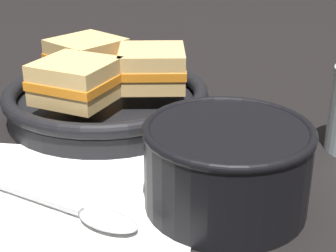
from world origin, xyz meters
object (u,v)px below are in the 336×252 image
sandwich_near_left (87,57)px  sandwich_far_left (152,67)px  spoon (85,213)px  sandwich_near_right (76,81)px  skillet (106,101)px  soup_bowl (227,162)px

sandwich_near_left → sandwich_far_left: bearing=-11.6°
spoon → sandwich_near_right: 0.19m
sandwich_near_right → skillet: bearing=80.0°
spoon → sandwich_far_left: bearing=106.6°
soup_bowl → spoon: bearing=-151.8°
spoon → sandwich_near_right: bearing=129.5°
spoon → skillet: skillet is taller
spoon → sandwich_near_right: size_ratio=1.86×
spoon → sandwich_far_left: (-0.02, 0.23, 0.06)m
sandwich_near_left → sandwich_far_left: 0.10m
sandwich_near_right → sandwich_far_left: size_ratio=0.90×
sandwich_near_right → sandwich_far_left: (0.06, 0.07, 0.00)m
skillet → spoon: bearing=-71.3°
skillet → sandwich_near_right: bearing=-100.0°
spoon → skillet: bearing=120.7°
soup_bowl → sandwich_near_right: (-0.19, 0.10, 0.02)m
skillet → sandwich_far_left: sandwich_far_left is taller
soup_bowl → sandwich_near_right: sandwich_near_right is taller
sandwich_near_right → sandwich_far_left: same height
spoon → sandwich_far_left: 0.24m
sandwich_near_left → sandwich_far_left: size_ratio=1.05×
soup_bowl → sandwich_near_left: 0.30m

